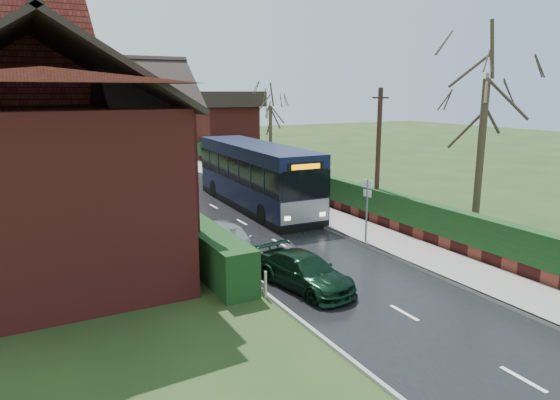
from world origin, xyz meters
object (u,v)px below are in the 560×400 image
bus (256,176)px  car_silver (227,241)px  bus_stop_sign (367,202)px  telegraph_pole (378,157)px  brick_house (46,148)px  car_green (305,272)px

bus → car_silver: 9.32m
bus → car_silver: (-5.00, -7.80, -1.02)m
bus_stop_sign → telegraph_pole: (2.60, 2.58, 1.47)m
telegraph_pole → brick_house: bearing=151.2°
telegraph_pole → bus_stop_sign: bearing=-155.5°
car_green → bus_stop_sign: size_ratio=1.38×
brick_house → bus_stop_sign: bearing=-21.7°
brick_house → bus_stop_sign: (11.93, -4.76, -2.46)m
car_silver → bus_stop_sign: bus_stop_sign is taller
brick_house → car_green: brick_house is taller
car_green → car_silver: bearing=98.2°
car_green → telegraph_pole: bearing=28.2°
bus → car_green: (-3.80, -11.82, -1.20)m
bus → telegraph_pole: telegraph_pole is taller
bus → car_green: size_ratio=2.98×
brick_house → bus_stop_sign: size_ratio=5.02×
car_silver → telegraph_pole: telegraph_pole is taller
brick_house → car_green: (7.13, -7.67, -3.79)m
car_green → bus_stop_sign: bus_stop_sign is taller
brick_house → bus: (10.93, 4.15, -2.59)m
car_silver → brick_house: bearing=151.8°
car_green → telegraph_pole: (7.40, 5.49, 2.80)m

